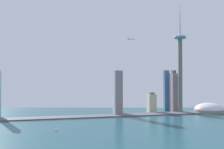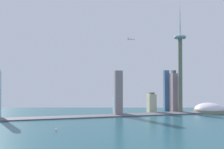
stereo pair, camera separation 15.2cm
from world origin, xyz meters
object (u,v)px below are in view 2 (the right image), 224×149
at_px(observation_tower, 180,58).
at_px(skyscraper_6, 152,103).
at_px(skyscraper_2, 166,90).
at_px(skyscraper_1, 117,104).
at_px(boat_3, 56,130).
at_px(airplane, 131,39).
at_px(stadium_dome, 209,110).
at_px(skyscraper_5, 174,92).
at_px(skyscraper_4, 118,93).

relative_size(observation_tower, skyscraper_6, 5.74).
relative_size(observation_tower, skyscraper_2, 2.67).
xyz_separation_m(skyscraper_1, boat_3, (-200.47, -233.93, -27.54)).
distance_m(skyscraper_6, airplane, 223.31).
bearing_deg(boat_3, skyscraper_6, -86.29).
bearing_deg(stadium_dome, skyscraper_5, 152.44).
bearing_deg(skyscraper_2, skyscraper_6, -158.02).
bearing_deg(skyscraper_6, observation_tower, -25.38).
bearing_deg(stadium_dome, skyscraper_2, 141.17).
bearing_deg(skyscraper_6, airplane, -168.20).
xyz_separation_m(observation_tower, stadium_dome, (93.37, -20.23, -170.11)).
height_order(skyscraper_5, skyscraper_6, skyscraper_5).
xyz_separation_m(skyscraper_6, boat_3, (-324.25, -241.75, -29.64)).
xyz_separation_m(stadium_dome, skyscraper_5, (-100.69, 52.56, 57.73)).
distance_m(skyscraper_2, skyscraper_4, 210.44).
bearing_deg(boat_3, observation_tower, -96.82).
distance_m(boat_3, airplane, 411.07).
height_order(observation_tower, skyscraper_6, observation_tower).
bearing_deg(skyscraper_5, skyscraper_1, 179.91).
distance_m(observation_tower, skyscraper_1, 259.68).
xyz_separation_m(skyscraper_6, airplane, (-77.03, -16.09, 208.98)).
xyz_separation_m(skyscraper_1, skyscraper_2, (192.53, 35.56, 42.14)).
relative_size(skyscraper_1, boat_3, 6.52).
height_order(observation_tower, skyscraper_2, observation_tower).
bearing_deg(skyscraper_2, stadium_dome, -38.83).
relative_size(observation_tower, skyscraper_4, 2.77).
bearing_deg(skyscraper_5, airplane, -177.06).
bearing_deg(skyscraper_6, skyscraper_4, -160.90).
bearing_deg(observation_tower, skyscraper_6, 154.62).
bearing_deg(skyscraper_4, skyscraper_2, 20.11).
distance_m(skyscraper_1, airplane, 216.35).
xyz_separation_m(boat_3, airplane, (247.22, 225.65, 238.62)).
distance_m(skyscraper_1, skyscraper_4, 54.09).
xyz_separation_m(skyscraper_1, skyscraper_4, (-5.06, -36.80, 39.32)).
relative_size(observation_tower, skyscraper_1, 6.15).
distance_m(skyscraper_2, boat_3, 481.59).
bearing_deg(skyscraper_4, skyscraper_5, 10.01).
distance_m(observation_tower, skyscraper_4, 241.31).
relative_size(skyscraper_1, skyscraper_2, 0.43).
xyz_separation_m(observation_tower, skyscraper_2, (-16.51, 68.20, -108.42)).
bearing_deg(skyscraper_1, airplane, -10.04).
relative_size(skyscraper_2, skyscraper_6, 2.16).
bearing_deg(observation_tower, boat_3, -153.82).
distance_m(observation_tower, boat_3, 489.84).
height_order(stadium_dome, skyscraper_4, skyscraper_4).
relative_size(stadium_dome, skyscraper_6, 1.46).
xyz_separation_m(stadium_dome, skyscraper_4, (-307.47, 16.07, 58.87)).
relative_size(observation_tower, boat_3, 40.14).
height_order(skyscraper_4, airplane, airplane).
bearing_deg(boat_3, stadium_dome, -103.20).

